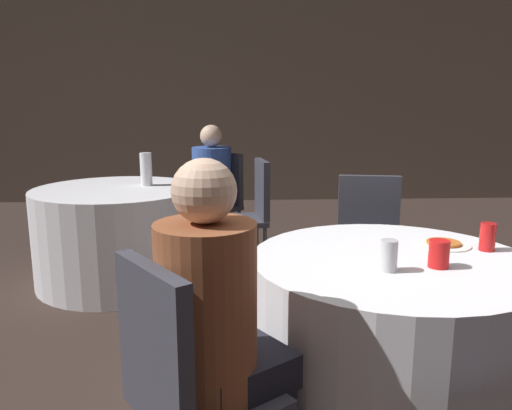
{
  "coord_description": "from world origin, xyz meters",
  "views": [
    {
      "loc": [
        -0.5,
        -1.83,
        1.36
      ],
      "look_at": [
        -0.38,
        0.76,
        0.83
      ],
      "focal_mm": 35.0,
      "sensor_mm": 36.0,
      "label": 1
    }
  ],
  "objects_px": {
    "chair_far_east": "(252,206)",
    "pizza_plate_near": "(443,244)",
    "chair_near_north": "(369,237)",
    "person_blue_shirt": "(206,191)",
    "chair_far_northeast": "(220,194)",
    "chair_near_southwest": "(181,378)",
    "soda_can_silver": "(389,256)",
    "table_far": "(119,235)",
    "table_near": "(388,339)",
    "person_floral_shirt": "(226,345)",
    "bottle_far": "(146,169)",
    "soda_can_red": "(488,237)"
  },
  "relations": [
    {
      "from": "table_near",
      "to": "chair_far_east",
      "type": "height_order",
      "value": "chair_far_east"
    },
    {
      "from": "chair_far_northeast",
      "to": "person_blue_shirt",
      "type": "distance_m",
      "value": 0.17
    },
    {
      "from": "pizza_plate_near",
      "to": "soda_can_silver",
      "type": "xyz_separation_m",
      "value": [
        -0.36,
        -0.33,
        0.05
      ]
    },
    {
      "from": "person_floral_shirt",
      "to": "soda_can_red",
      "type": "height_order",
      "value": "person_floral_shirt"
    },
    {
      "from": "chair_far_east",
      "to": "pizza_plate_near",
      "type": "distance_m",
      "value": 1.95
    },
    {
      "from": "chair_near_north",
      "to": "chair_near_southwest",
      "type": "height_order",
      "value": "same"
    },
    {
      "from": "pizza_plate_near",
      "to": "person_blue_shirt",
      "type": "bearing_deg",
      "value": 117.91
    },
    {
      "from": "chair_near_southwest",
      "to": "person_floral_shirt",
      "type": "bearing_deg",
      "value": 90.0
    },
    {
      "from": "chair_far_northeast",
      "to": "pizza_plate_near",
      "type": "height_order",
      "value": "chair_far_northeast"
    },
    {
      "from": "table_far",
      "to": "pizza_plate_near",
      "type": "relative_size",
      "value": 5.32
    },
    {
      "from": "table_near",
      "to": "person_blue_shirt",
      "type": "xyz_separation_m",
      "value": [
        -0.89,
        2.4,
        0.23
      ]
    },
    {
      "from": "person_floral_shirt",
      "to": "person_blue_shirt",
      "type": "bearing_deg",
      "value": 149.17
    },
    {
      "from": "table_near",
      "to": "person_floral_shirt",
      "type": "relative_size",
      "value": 0.98
    },
    {
      "from": "chair_near_north",
      "to": "chair_far_east",
      "type": "bearing_deg",
      "value": -44.19
    },
    {
      "from": "table_far",
      "to": "chair_near_north",
      "type": "bearing_deg",
      "value": -25.39
    },
    {
      "from": "chair_near_southwest",
      "to": "soda_can_silver",
      "type": "distance_m",
      "value": 0.89
    },
    {
      "from": "bottle_far",
      "to": "person_floral_shirt",
      "type": "bearing_deg",
      "value": -75.01
    },
    {
      "from": "table_far",
      "to": "bottle_far",
      "type": "bearing_deg",
      "value": 28.37
    },
    {
      "from": "chair_near_north",
      "to": "chair_near_southwest",
      "type": "xyz_separation_m",
      "value": [
        -1.0,
        -1.56,
        0.0
      ]
    },
    {
      "from": "table_far",
      "to": "person_floral_shirt",
      "type": "distance_m",
      "value": 2.45
    },
    {
      "from": "chair_far_northeast",
      "to": "soda_can_silver",
      "type": "xyz_separation_m",
      "value": [
        0.7,
        -2.67,
        0.24
      ]
    },
    {
      "from": "table_far",
      "to": "chair_near_southwest",
      "type": "distance_m",
      "value": 2.49
    },
    {
      "from": "chair_far_northeast",
      "to": "chair_near_north",
      "type": "bearing_deg",
      "value": 169.63
    },
    {
      "from": "chair_near_north",
      "to": "chair_far_northeast",
      "type": "distance_m",
      "value": 1.79
    },
    {
      "from": "chair_near_southwest",
      "to": "chair_far_east",
      "type": "relative_size",
      "value": 1.0
    },
    {
      "from": "chair_near_southwest",
      "to": "soda_can_red",
      "type": "xyz_separation_m",
      "value": [
        1.26,
        0.66,
        0.24
      ]
    },
    {
      "from": "chair_near_southwest",
      "to": "pizza_plate_near",
      "type": "distance_m",
      "value": 1.35
    },
    {
      "from": "table_near",
      "to": "chair_near_north",
      "type": "distance_m",
      "value": 1.02
    },
    {
      "from": "chair_far_east",
      "to": "pizza_plate_near",
      "type": "relative_size",
      "value": 3.91
    },
    {
      "from": "chair_near_north",
      "to": "soda_can_red",
      "type": "bearing_deg",
      "value": 116.44
    },
    {
      "from": "bottle_far",
      "to": "pizza_plate_near",
      "type": "bearing_deg",
      "value": -47.19
    },
    {
      "from": "chair_far_east",
      "to": "soda_can_red",
      "type": "distance_m",
      "value": 2.1
    },
    {
      "from": "chair_near_north",
      "to": "person_blue_shirt",
      "type": "relative_size",
      "value": 0.78
    },
    {
      "from": "person_blue_shirt",
      "to": "soda_can_red",
      "type": "xyz_separation_m",
      "value": [
        1.33,
        -2.31,
        0.19
      ]
    },
    {
      "from": "table_far",
      "to": "person_blue_shirt",
      "type": "height_order",
      "value": "person_blue_shirt"
    },
    {
      "from": "person_blue_shirt",
      "to": "pizza_plate_near",
      "type": "bearing_deg",
      "value": 165.48
    },
    {
      "from": "person_floral_shirt",
      "to": "pizza_plate_near",
      "type": "distance_m",
      "value": 1.18
    },
    {
      "from": "chair_far_northeast",
      "to": "person_blue_shirt",
      "type": "xyz_separation_m",
      "value": [
        -0.12,
        -0.11,
        0.05
      ]
    },
    {
      "from": "chair_near_north",
      "to": "pizza_plate_near",
      "type": "bearing_deg",
      "value": 107.84
    },
    {
      "from": "chair_near_north",
      "to": "bottle_far",
      "type": "xyz_separation_m",
      "value": [
        -1.51,
        0.93,
        0.31
      ]
    },
    {
      "from": "table_near",
      "to": "table_far",
      "type": "distance_m",
      "value": 2.37
    },
    {
      "from": "chair_far_northeast",
      "to": "person_floral_shirt",
      "type": "height_order",
      "value": "person_floral_shirt"
    },
    {
      "from": "person_floral_shirt",
      "to": "person_blue_shirt",
      "type": "xyz_separation_m",
      "value": [
        -0.2,
        2.88,
        -0.0
      ]
    },
    {
      "from": "table_far",
      "to": "person_floral_shirt",
      "type": "height_order",
      "value": "person_floral_shirt"
    },
    {
      "from": "pizza_plate_near",
      "to": "bottle_far",
      "type": "xyz_separation_m",
      "value": [
        -1.62,
        1.74,
        0.12
      ]
    },
    {
      "from": "pizza_plate_near",
      "to": "table_near",
      "type": "bearing_deg",
      "value": -149.11
    },
    {
      "from": "table_near",
      "to": "soda_can_red",
      "type": "xyz_separation_m",
      "value": [
        0.44,
        0.08,
        0.43
      ]
    },
    {
      "from": "table_near",
      "to": "person_floral_shirt",
      "type": "height_order",
      "value": "person_floral_shirt"
    },
    {
      "from": "chair_near_southwest",
      "to": "bottle_far",
      "type": "relative_size",
      "value": 3.61
    },
    {
      "from": "chair_far_northeast",
      "to": "soda_can_silver",
      "type": "distance_m",
      "value": 2.77
    }
  ]
}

